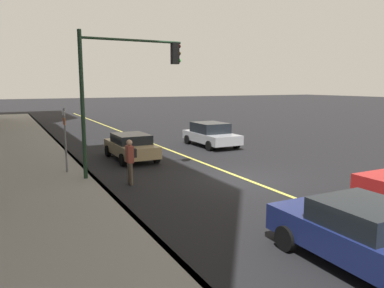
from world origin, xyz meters
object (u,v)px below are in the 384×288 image
object	(u,v)px
car_navy	(366,236)
car_tan	(131,146)
street_sign_post	(65,136)
traffic_light_mast	(122,79)
car_silver	(211,134)
pedestrian_with_backpack	(130,158)

from	to	relation	value
car_navy	car_tan	distance (m)	13.54
car_navy	car_tan	size ratio (longest dim) A/B	1.04
car_tan	street_sign_post	world-z (taller)	street_sign_post
traffic_light_mast	street_sign_post	world-z (taller)	traffic_light_mast
traffic_light_mast	street_sign_post	distance (m)	3.48
car_silver	traffic_light_mast	bearing A→B (deg)	126.59
car_tan	car_silver	xyz separation A→B (m)	(1.82, -5.82, 0.05)
pedestrian_with_backpack	street_sign_post	bearing A→B (deg)	37.11
car_silver	street_sign_post	size ratio (longest dim) A/B	1.51
car_tan	traffic_light_mast	distance (m)	5.11
car_tan	street_sign_post	bearing A→B (deg)	121.08
car_navy	pedestrian_with_backpack	xyz separation A→B (m)	(8.76, 2.32, 0.32)
pedestrian_with_backpack	car_navy	bearing A→B (deg)	-165.18
car_silver	pedestrian_with_backpack	world-z (taller)	pedestrian_with_backpack
pedestrian_with_backpack	car_silver	bearing A→B (deg)	-48.26
car_silver	car_navy	bearing A→B (deg)	161.72
car_navy	street_sign_post	xyz separation A→B (m)	(11.38, 4.30, 0.97)
traffic_light_mast	car_navy	bearing A→B (deg)	-167.58
pedestrian_with_backpack	street_sign_post	world-z (taller)	street_sign_post
car_navy	car_silver	world-z (taller)	car_silver
car_tan	street_sign_post	size ratio (longest dim) A/B	1.45
car_tan	pedestrian_with_backpack	xyz separation A→B (m)	(-4.76, 1.56, 0.33)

